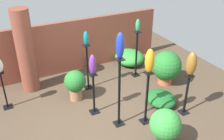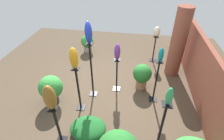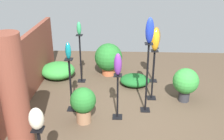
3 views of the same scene
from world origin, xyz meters
name	(u,v)px [view 1 (image 1 of 3)]	position (x,y,z in m)	size (l,w,h in m)	color
ground_plane	(102,118)	(0.00, 0.00, 0.00)	(8.00, 8.00, 0.00)	#4C3D2D
brick_wall_back	(65,47)	(0.00, 2.34, 0.72)	(5.60, 0.12, 1.45)	brown
brick_pillar	(26,52)	(-1.10, 1.86, 1.03)	(0.42, 0.42, 2.05)	brown
pedestal_cobalt	(119,96)	(0.23, -0.33, 0.70)	(0.20, 0.20, 1.51)	black
pedestal_teal	(88,69)	(0.20, 1.25, 0.54)	(0.20, 0.20, 1.17)	black
pedestal_bronze	(186,96)	(1.69, -0.64, 0.43)	(0.20, 0.20, 0.95)	black
pedestal_amber	(147,100)	(0.76, -0.52, 0.54)	(0.20, 0.20, 1.18)	black
pedestal_ivory	(5,92)	(-1.75, 1.30, 0.41)	(0.20, 0.20, 0.91)	black
pedestal_violet	(94,96)	(-0.06, 0.26, 0.43)	(0.20, 0.20, 0.96)	black
pedestal_jade	(136,56)	(1.60, 1.25, 0.58)	(0.20, 0.20, 1.27)	black
art_vase_cobalt	(120,46)	(0.23, -0.33, 1.76)	(0.15, 0.16, 0.51)	#192D9E
art_vase_teal	(86,38)	(0.20, 1.25, 1.34)	(0.12, 0.12, 0.34)	#0F727A
art_vase_bronze	(191,64)	(1.69, -0.64, 1.21)	(0.20, 0.22, 0.52)	brown
art_vase_amber	(150,61)	(0.76, -0.52, 1.42)	(0.18, 0.18, 0.49)	orange
art_vase_violet	(93,65)	(-0.06, 0.26, 1.18)	(0.15, 0.15, 0.44)	#6B2D8C
art_vase_jade	(138,25)	(1.60, 1.25, 1.43)	(0.12, 0.11, 0.33)	#2D9356
potted_plant_mid_right	(165,126)	(0.69, -1.24, 0.47)	(0.58, 0.58, 0.79)	#2D2D33
potted_plant_near_pillar	(166,66)	(2.08, 0.56, 0.49)	(0.76, 0.76, 0.89)	#B25B38
potted_plant_front_left	(75,83)	(-0.24, 0.93, 0.43)	(0.51, 0.51, 0.74)	#936B4C
foliage_bed_east	(161,99)	(1.43, -0.15, 0.14)	(0.65, 0.75, 0.28)	#195923
foliage_bed_west	(129,57)	(1.79, 1.92, 0.21)	(0.84, 0.91, 0.43)	#338C38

